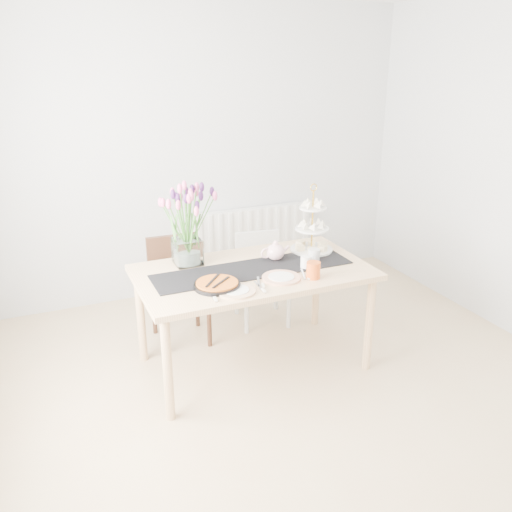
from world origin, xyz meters
name	(u,v)px	position (x,y,z in m)	size (l,w,h in m)	color
room_shell	(326,220)	(0.00, 0.00, 1.30)	(4.50, 4.50, 4.50)	tan
radiator	(253,238)	(0.50, 2.19, 0.45)	(1.20, 0.08, 0.60)	white
dining_table	(253,280)	(-0.12, 0.74, 0.67)	(1.60, 0.90, 0.75)	tan
chair_brown	(177,281)	(-0.50, 1.38, 0.48)	(0.43, 0.43, 0.82)	#331F12
chair_white	(260,271)	(0.23, 1.41, 0.43)	(0.45, 0.45, 0.75)	silver
table_runner	(253,269)	(-0.12, 0.74, 0.75)	(1.40, 0.35, 0.01)	black
tulip_vase	(186,213)	(-0.50, 1.03, 1.12)	(0.68, 0.68, 0.58)	silver
cake_stand	(312,234)	(0.43, 0.91, 0.88)	(0.32, 0.32, 0.47)	gold
teapot	(275,252)	(0.10, 0.84, 0.82)	(0.21, 0.17, 0.14)	white
cream_jug	(314,255)	(0.35, 0.73, 0.79)	(0.09, 0.09, 0.09)	silver
tart_tin	(217,285)	(-0.45, 0.56, 0.77)	(0.30, 0.30, 0.04)	black
mug_white	(306,262)	(0.23, 0.62, 0.79)	(0.07, 0.07, 0.09)	white
mug_orange	(313,270)	(0.19, 0.45, 0.81)	(0.09, 0.09, 0.11)	#DF5618
plate_left	(236,291)	(-0.36, 0.45, 0.76)	(0.25, 0.25, 0.01)	silver
plate_right	(281,278)	(-0.01, 0.52, 0.76)	(0.26, 0.26, 0.01)	silver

